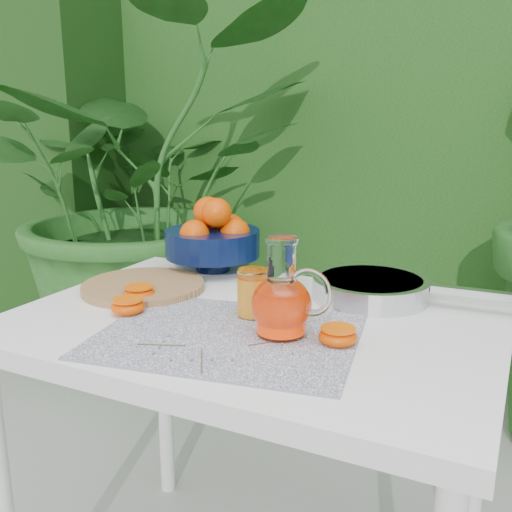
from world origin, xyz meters
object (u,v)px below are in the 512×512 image
at_px(saute_pan, 372,287).
at_px(juice_pitcher, 282,302).
at_px(white_table, 252,354).
at_px(fruit_bowl, 214,237).
at_px(cutting_board, 143,287).

bearing_deg(saute_pan, juice_pitcher, -107.11).
relative_size(white_table, juice_pitcher, 5.21).
xyz_separation_m(fruit_bowl, saute_pan, (0.46, -0.06, -0.07)).
height_order(fruit_bowl, juice_pitcher, fruit_bowl).
xyz_separation_m(white_table, cutting_board, (-0.32, 0.06, 0.09)).
bearing_deg(white_table, cutting_board, 169.68).
relative_size(juice_pitcher, saute_pan, 0.40).
bearing_deg(white_table, juice_pitcher, -34.43).
relative_size(white_table, fruit_bowl, 3.06).
xyz_separation_m(fruit_bowl, juice_pitcher, (0.36, -0.37, -0.02)).
bearing_deg(juice_pitcher, cutting_board, 163.34).
distance_m(cutting_board, juice_pitcher, 0.45).
height_order(juice_pitcher, saute_pan, juice_pitcher).
distance_m(juice_pitcher, saute_pan, 0.32).
bearing_deg(saute_pan, fruit_bowl, 172.71).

